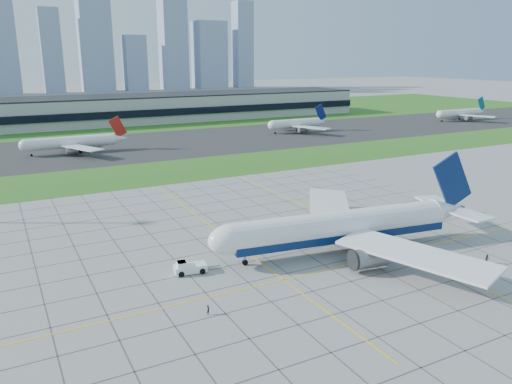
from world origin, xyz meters
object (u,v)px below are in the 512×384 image
crew_near (208,310)px  distant_jet_1 (73,142)px  distant_jet_2 (297,124)px  distant_jet_3 (460,113)px  pushback_tug (189,268)px  airliner (343,227)px  crew_far (487,259)px

crew_near → distant_jet_1: size_ratio=0.04×
distant_jet_2 → distant_jet_3: same height
crew_near → pushback_tug: bearing=26.5°
airliner → distant_jet_1: bearing=110.6°
distant_jet_2 → distant_jet_3: (116.06, -4.67, 0.00)m
airliner → crew_near: (-33.61, -11.28, -4.30)m
distant_jet_2 → crew_far: bearing=-110.4°
pushback_tug → crew_far: bearing=-15.9°
distant_jet_3 → crew_far: bearing=-138.3°
crew_far → distant_jet_1: distant_jet_1 is taller
airliner → pushback_tug: 31.46m
airliner → crew_far: bearing=-34.0°
airliner → distant_jet_3: 240.63m
crew_near → distant_jet_1: distant_jet_1 is taller
distant_jet_1 → distant_jet_3: bearing=0.5°
crew_near → distant_jet_1: (2.57, 148.05, 3.69)m
crew_far → distant_jet_3: size_ratio=0.04×
crew_far → distant_jet_2: bearing=79.0°
airliner → distant_jet_3: size_ratio=1.39×
crew_far → pushback_tug: bearing=165.7°
crew_far → distant_jet_1: size_ratio=0.04×
crew_far → distant_jet_2: distant_jet_2 is taller
pushback_tug → airliner: bearing=-0.3°
crew_near → airliner: bearing=-35.1°
crew_near → crew_far: size_ratio=0.87×
distant_jet_1 → airliner: bearing=-77.2°
airliner → crew_near: airliner is taller
airliner → distant_jet_2: 164.56m
distant_jet_3 → distant_jet_1: bearing=-179.5°
distant_jet_1 → distant_jet_2: size_ratio=1.00×
crew_far → distant_jet_2: size_ratio=0.04×
airliner → distant_jet_3: (196.51, 138.88, -0.61)m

